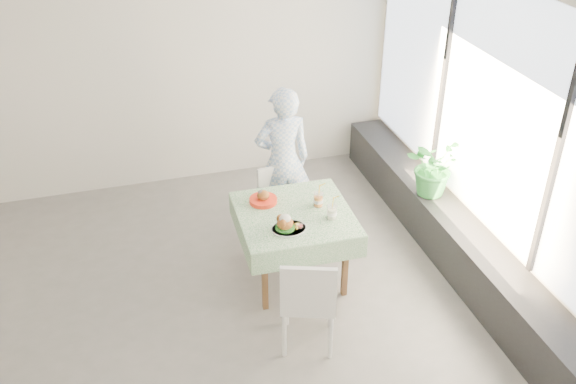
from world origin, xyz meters
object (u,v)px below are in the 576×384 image
object	(u,v)px
cafe_table	(295,238)
main_dish	(287,225)
chair_near	(308,316)
juice_cup_orange	(318,200)
potted_plant	(433,166)
diner	(283,161)
chair_far	(280,218)

from	to	relation	value
cafe_table	main_dish	bearing A→B (deg)	-120.87
chair_near	juice_cup_orange	size ratio (longest dim) A/B	3.46
potted_plant	chair_near	bearing A→B (deg)	-144.69
diner	potted_plant	world-z (taller)	diner
diner	potted_plant	bearing A→B (deg)	159.93
chair_near	cafe_table	bearing A→B (deg)	80.46
main_dish	chair_far	bearing A→B (deg)	77.96
diner	chair_far	bearing A→B (deg)	68.23
potted_plant	chair_far	bearing A→B (deg)	167.39
diner	juice_cup_orange	bearing A→B (deg)	98.40
diner	juice_cup_orange	size ratio (longest dim) A/B	5.93
main_dish	potted_plant	world-z (taller)	potted_plant
chair_far	main_dish	bearing A→B (deg)	-102.04
cafe_table	chair_near	bearing A→B (deg)	-99.54
chair_far	juice_cup_orange	bearing A→B (deg)	-72.41
cafe_table	juice_cup_orange	size ratio (longest dim) A/B	3.92
main_dish	potted_plant	size ratio (longest dim) A/B	0.50
chair_far	chair_near	bearing A→B (deg)	-97.27
juice_cup_orange	chair_far	bearing A→B (deg)	107.59
chair_far	chair_near	xyz separation A→B (m)	(-0.20, -1.57, 0.05)
chair_far	potted_plant	xyz separation A→B (m)	(1.53, -0.34, 0.57)
chair_near	potted_plant	bearing A→B (deg)	35.31
diner	juice_cup_orange	xyz separation A→B (m)	(0.11, -0.83, -0.00)
chair_far	juice_cup_orange	distance (m)	0.86
diner	main_dish	distance (m)	1.17
main_dish	cafe_table	bearing A→B (deg)	59.13
cafe_table	chair_far	distance (m)	0.72
diner	chair_near	bearing A→B (deg)	81.65
main_dish	chair_near	bearing A→B (deg)	-90.25
chair_far	cafe_table	bearing A→B (deg)	-94.26
chair_far	main_dish	distance (m)	1.09
main_dish	potted_plant	bearing A→B (deg)	18.62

